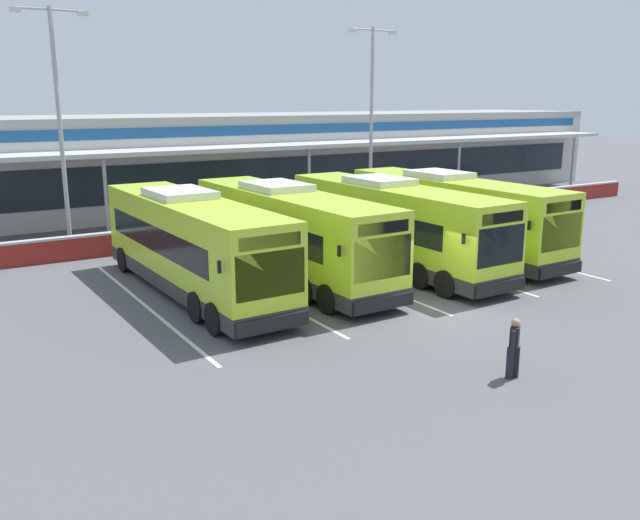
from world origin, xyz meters
TOP-DOWN VIEW (x-y plane):
  - ground_plane at (0.00, 0.00)m, footprint 200.00×200.00m
  - terminal_building at (-0.00, 26.91)m, footprint 70.00×13.00m
  - red_barrier_wall at (0.00, 14.50)m, footprint 60.00×0.40m
  - coach_bus_leftmost at (-6.36, 6.63)m, footprint 3.07×12.20m
  - coach_bus_left_centre at (-2.32, 6.56)m, footprint 3.07×12.20m
  - coach_bus_centre at (2.34, 5.89)m, footprint 3.07×12.20m
  - coach_bus_right_centre at (6.20, 6.43)m, footprint 3.07×12.20m
  - bay_stripe_far_west at (-8.40, 6.00)m, footprint 0.14×13.00m
  - bay_stripe_west at (-4.20, 6.00)m, footprint 0.14×13.00m
  - bay_stripe_mid_west at (0.00, 6.00)m, footprint 0.14×13.00m
  - bay_stripe_centre at (4.20, 6.00)m, footprint 0.14×13.00m
  - bay_stripe_mid_east at (8.40, 6.00)m, footprint 0.14×13.00m
  - pedestrian_in_dark_coat at (-2.19, -5.10)m, footprint 0.49×0.39m
  - lamp_post_west at (-8.78, 16.20)m, footprint 3.24×0.28m
  - lamp_post_centre at (8.56, 16.13)m, footprint 3.24×0.28m

SIDE VIEW (x-z plane):
  - ground_plane at x=0.00m, z-range 0.00..0.00m
  - bay_stripe_far_west at x=-8.40m, z-range 0.00..0.01m
  - bay_stripe_west at x=-4.20m, z-range 0.00..0.01m
  - bay_stripe_mid_west at x=0.00m, z-range 0.00..0.01m
  - bay_stripe_centre at x=4.20m, z-range 0.00..0.01m
  - bay_stripe_mid_east at x=8.40m, z-range 0.00..0.01m
  - red_barrier_wall at x=0.00m, z-range 0.01..1.10m
  - pedestrian_in_dark_coat at x=-2.19m, z-range 0.06..1.68m
  - coach_bus_leftmost at x=-6.36m, z-range -0.10..3.68m
  - coach_bus_left_centre at x=-2.32m, z-range -0.10..3.68m
  - coach_bus_centre at x=2.34m, z-range -0.10..3.68m
  - coach_bus_right_centre at x=6.20m, z-range -0.10..3.68m
  - terminal_building at x=0.00m, z-range 0.01..6.01m
  - lamp_post_west at x=-8.78m, z-range 0.79..11.79m
  - lamp_post_centre at x=8.56m, z-range 0.79..11.79m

